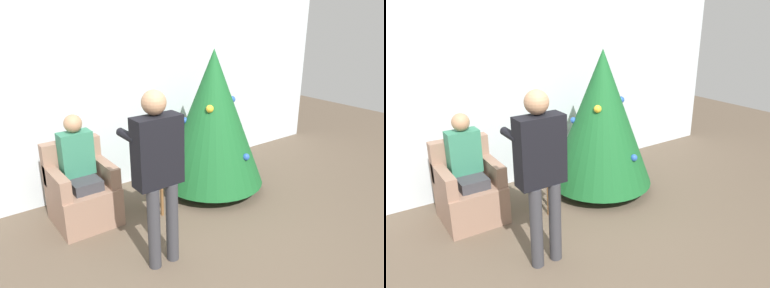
% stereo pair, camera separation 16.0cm
% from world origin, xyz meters
% --- Properties ---
extents(ground_plane, '(14.00, 14.00, 0.00)m').
position_xyz_m(ground_plane, '(0.00, 0.00, 0.00)').
color(ground_plane, brown).
extents(wall_back, '(8.00, 0.06, 2.70)m').
position_xyz_m(wall_back, '(0.00, 2.23, 1.35)').
color(wall_back, silver).
rests_on(wall_back, ground_plane).
extents(christmas_tree, '(1.37, 1.37, 1.90)m').
position_xyz_m(christmas_tree, '(1.09, 1.33, 1.02)').
color(christmas_tree, brown).
rests_on(christmas_tree, ground_plane).
extents(armchair, '(0.67, 0.70, 0.93)m').
position_xyz_m(armchair, '(-0.64, 1.58, 0.34)').
color(armchair, '#93705B').
rests_on(armchair, ground_plane).
extents(person_seated, '(0.36, 0.46, 1.27)m').
position_xyz_m(person_seated, '(-0.64, 1.56, 0.70)').
color(person_seated, '#38383D').
rests_on(person_seated, ground_plane).
extents(person_standing, '(0.46, 0.57, 1.70)m').
position_xyz_m(person_standing, '(-0.31, 0.41, 1.03)').
color(person_standing, '#38383D').
rests_on(person_standing, ground_plane).
extents(side_stool, '(0.33, 0.33, 0.51)m').
position_xyz_m(side_stool, '(0.15, 1.23, 0.40)').
color(side_stool, brown).
rests_on(side_stool, ground_plane).
extents(laptop, '(0.31, 0.26, 0.02)m').
position_xyz_m(laptop, '(0.15, 1.23, 0.52)').
color(laptop, silver).
rests_on(laptop, side_stool).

